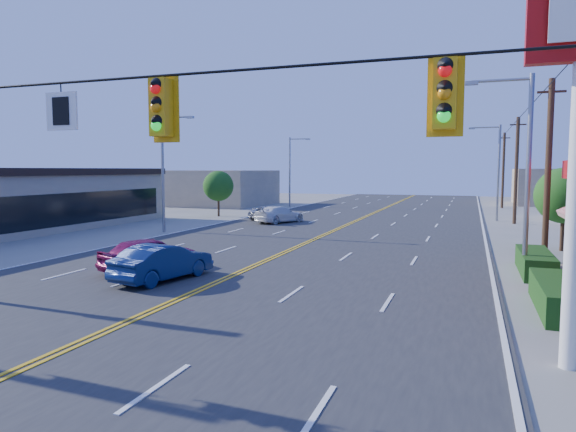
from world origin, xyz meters
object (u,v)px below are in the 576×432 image
(signal_span, at_px, (13,141))
(car_magenta, at_px, (149,255))
(car_blue, at_px, (163,263))
(car_silver, at_px, (271,214))
(car_white, at_px, (279,215))

(signal_span, distance_m, car_magenta, 11.28)
(car_magenta, relative_size, car_blue, 0.98)
(signal_span, bearing_deg, car_silver, 102.18)
(car_blue, bearing_deg, signal_span, 114.57)
(signal_span, bearing_deg, car_magenta, 110.12)
(signal_span, height_order, car_magenta, signal_span)
(signal_span, distance_m, car_white, 30.89)
(car_blue, distance_m, car_silver, 24.16)
(signal_span, height_order, car_silver, signal_span)
(car_blue, height_order, car_silver, car_blue)
(car_blue, bearing_deg, car_magenta, -30.19)
(car_blue, height_order, car_white, car_blue)
(car_magenta, relative_size, car_white, 0.92)
(signal_span, bearing_deg, car_white, 100.18)
(car_magenta, bearing_deg, car_silver, -58.92)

